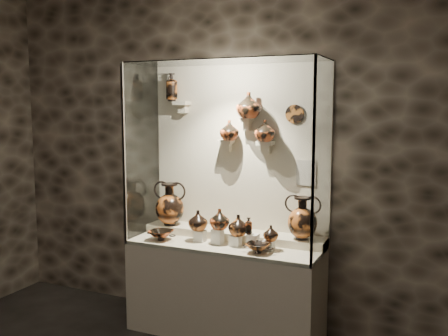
# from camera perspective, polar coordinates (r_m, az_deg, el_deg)

# --- Properties ---
(wall_back) EXTENTS (5.00, 0.02, 3.20)m
(wall_back) POSITION_cam_1_polar(r_m,az_deg,el_deg) (4.58, 1.76, 1.78)
(wall_back) COLOR black
(wall_back) RESTS_ON ground
(plinth) EXTENTS (1.70, 0.60, 0.80)m
(plinth) POSITION_cam_1_polar(r_m,az_deg,el_deg) (4.56, 0.14, -13.75)
(plinth) COLOR beige
(plinth) RESTS_ON floor
(front_tier) EXTENTS (1.68, 0.58, 0.03)m
(front_tier) POSITION_cam_1_polar(r_m,az_deg,el_deg) (4.43, 0.14, -8.73)
(front_tier) COLOR beige
(front_tier) RESTS_ON plinth
(rear_tier) EXTENTS (1.70, 0.25, 0.10)m
(rear_tier) POSITION_cam_1_polar(r_m,az_deg,el_deg) (4.58, 1.03, -7.76)
(rear_tier) COLOR beige
(rear_tier) RESTS_ON plinth
(back_panel) EXTENTS (1.70, 0.03, 1.60)m
(back_panel) POSITION_cam_1_polar(r_m,az_deg,el_deg) (4.57, 1.74, 1.78)
(back_panel) COLOR beige
(back_panel) RESTS_ON plinth
(glass_front) EXTENTS (1.70, 0.01, 1.60)m
(glass_front) POSITION_cam_1_polar(r_m,az_deg,el_deg) (4.02, -1.56, 1.03)
(glass_front) COLOR white
(glass_front) RESTS_ON plinth
(glass_left) EXTENTS (0.01, 0.60, 1.60)m
(glass_left) POSITION_cam_1_polar(r_m,az_deg,el_deg) (4.69, -9.36, 1.82)
(glass_left) COLOR white
(glass_left) RESTS_ON plinth
(glass_right) EXTENTS (0.01, 0.60, 1.60)m
(glass_right) POSITION_cam_1_polar(r_m,az_deg,el_deg) (4.02, 11.24, 0.90)
(glass_right) COLOR white
(glass_right) RESTS_ON plinth
(glass_top) EXTENTS (1.70, 0.60, 0.01)m
(glass_top) POSITION_cam_1_polar(r_m,az_deg,el_deg) (4.28, 0.15, 12.08)
(glass_top) COLOR white
(glass_top) RESTS_ON back_panel
(frame_post_left) EXTENTS (0.02, 0.02, 1.60)m
(frame_post_left) POSITION_cam_1_polar(r_m,az_deg,el_deg) (4.45, -11.35, 1.49)
(frame_post_left) COLOR gray
(frame_post_left) RESTS_ON plinth
(frame_post_right) EXTENTS (0.02, 0.02, 1.60)m
(frame_post_right) POSITION_cam_1_polar(r_m,az_deg,el_deg) (3.74, 10.17, 0.46)
(frame_post_right) COLOR gray
(frame_post_right) RESTS_ON plinth
(pedestal_a) EXTENTS (0.09, 0.09, 0.10)m
(pedestal_a) POSITION_cam_1_polar(r_m,az_deg,el_deg) (4.46, -2.73, -7.76)
(pedestal_a) COLOR silver
(pedestal_a) RESTS_ON front_tier
(pedestal_b) EXTENTS (0.09, 0.09, 0.13)m
(pedestal_b) POSITION_cam_1_polar(r_m,az_deg,el_deg) (4.39, -0.73, -7.82)
(pedestal_b) COLOR silver
(pedestal_b) RESTS_ON front_tier
(pedestal_c) EXTENTS (0.09, 0.09, 0.09)m
(pedestal_c) POSITION_cam_1_polar(r_m,az_deg,el_deg) (4.33, 1.34, -8.31)
(pedestal_c) COLOR silver
(pedestal_c) RESTS_ON front_tier
(pedestal_d) EXTENTS (0.09, 0.09, 0.12)m
(pedestal_d) POSITION_cam_1_polar(r_m,az_deg,el_deg) (4.27, 3.34, -8.33)
(pedestal_d) COLOR silver
(pedestal_d) RESTS_ON front_tier
(pedestal_e) EXTENTS (0.09, 0.09, 0.08)m
(pedestal_e) POSITION_cam_1_polar(r_m,az_deg,el_deg) (4.23, 5.14, -8.78)
(pedestal_e) COLOR silver
(pedestal_e) RESTS_ON front_tier
(bracket_ul) EXTENTS (0.14, 0.12, 0.04)m
(bracket_ul) POSITION_cam_1_polar(r_m,az_deg,el_deg) (4.72, -4.83, 7.39)
(bracket_ul) COLOR beige
(bracket_ul) RESTS_ON back_panel
(bracket_ca) EXTENTS (0.14, 0.12, 0.04)m
(bracket_ca) POSITION_cam_1_polar(r_m,az_deg,el_deg) (4.54, 0.21, 3.00)
(bracket_ca) COLOR beige
(bracket_ca) RESTS_ON back_panel
(bracket_cb) EXTENTS (0.10, 0.12, 0.04)m
(bracket_cb) POSITION_cam_1_polar(r_m,az_deg,el_deg) (4.45, 2.58, 5.49)
(bracket_cb) COLOR beige
(bracket_cb) RESTS_ON back_panel
(bracket_cc) EXTENTS (0.14, 0.12, 0.04)m
(bracket_cc) POSITION_cam_1_polar(r_m,az_deg,el_deg) (4.40, 4.75, 2.85)
(bracket_cc) COLOR beige
(bracket_cc) RESTS_ON back_panel
(amphora_left) EXTENTS (0.43, 0.43, 0.41)m
(amphora_left) POSITION_cam_1_polar(r_m,az_deg,el_deg) (4.76, -6.21, -4.11)
(amphora_left) COLOR #9F501E
(amphora_left) RESTS_ON rear_tier
(amphora_right) EXTENTS (0.33, 0.33, 0.37)m
(amphora_right) POSITION_cam_1_polar(r_m,az_deg,el_deg) (4.29, 8.93, -5.66)
(amphora_right) COLOR #9F501E
(amphora_right) RESTS_ON rear_tier
(jug_a) EXTENTS (0.20, 0.20, 0.18)m
(jug_a) POSITION_cam_1_polar(r_m,az_deg,el_deg) (4.44, -2.97, -6.00)
(jug_a) COLOR #9F501E
(jug_a) RESTS_ON pedestal_a
(jug_b) EXTENTS (0.21, 0.21, 0.18)m
(jug_b) POSITION_cam_1_polar(r_m,az_deg,el_deg) (4.34, -0.50, -5.86)
(jug_b) COLOR #BC4D21
(jug_b) RESTS_ON pedestal_b
(jug_c) EXTENTS (0.23, 0.23, 0.18)m
(jug_c) POSITION_cam_1_polar(r_m,az_deg,el_deg) (4.30, 1.66, -6.54)
(jug_c) COLOR #9F501E
(jug_c) RESTS_ON pedestal_c
(jug_e) EXTENTS (0.14, 0.14, 0.13)m
(jug_e) POSITION_cam_1_polar(r_m,az_deg,el_deg) (4.19, 5.39, -7.42)
(jug_e) COLOR #9F501E
(jug_e) RESTS_ON pedestal_e
(lekythos_small) EXTENTS (0.08, 0.08, 0.16)m
(lekythos_small) POSITION_cam_1_polar(r_m,az_deg,el_deg) (4.23, 2.85, -6.50)
(lekythos_small) COLOR #BC4D21
(lekythos_small) RESTS_ON pedestal_d
(kylix_left) EXTENTS (0.34, 0.32, 0.11)m
(kylix_left) POSITION_cam_1_polar(r_m,az_deg,el_deg) (4.53, -7.19, -7.52)
(kylix_left) COLOR #BC4D21
(kylix_left) RESTS_ON front_tier
(kylix_right) EXTENTS (0.30, 0.27, 0.10)m
(kylix_right) POSITION_cam_1_polar(r_m,az_deg,el_deg) (4.13, 3.93, -8.99)
(kylix_right) COLOR #9F501E
(kylix_right) RESTS_ON front_tier
(lekythos_tall) EXTENTS (0.14, 0.14, 0.30)m
(lekythos_tall) POSITION_cam_1_polar(r_m,az_deg,el_deg) (4.77, -5.98, 9.36)
(lekythos_tall) COLOR #9F501E
(lekythos_tall) RESTS_ON bracket_ul
(ovoid_vase_a) EXTENTS (0.20, 0.20, 0.18)m
(ovoid_vase_a) POSITION_cam_1_polar(r_m,az_deg,el_deg) (4.47, 0.62, 4.34)
(ovoid_vase_a) COLOR #BC4D21
(ovoid_vase_a) RESTS_ON bracket_ca
(ovoid_vase_b) EXTENTS (0.28, 0.28, 0.23)m
(ovoid_vase_b) POSITION_cam_1_polar(r_m,az_deg,el_deg) (4.38, 2.84, 7.18)
(ovoid_vase_b) COLOR #BC4D21
(ovoid_vase_b) RESTS_ON bracket_cb
(ovoid_vase_c) EXTENTS (0.22, 0.22, 0.19)m
(ovoid_vase_c) POSITION_cam_1_polar(r_m,az_deg,el_deg) (4.35, 4.70, 4.27)
(ovoid_vase_c) COLOR #BC4D21
(ovoid_vase_c) RESTS_ON bracket_cc
(wall_plate) EXTENTS (0.16, 0.02, 0.16)m
(wall_plate) POSITION_cam_1_polar(r_m,az_deg,el_deg) (4.36, 8.08, 6.13)
(wall_plate) COLOR #9C561E
(wall_plate) RESTS_ON back_panel
(info_placard) EXTENTS (0.17, 0.01, 0.22)m
(info_placard) POSITION_cam_1_polar(r_m,az_deg,el_deg) (4.37, 9.33, -0.55)
(info_placard) COLOR beige
(info_placard) RESTS_ON back_panel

